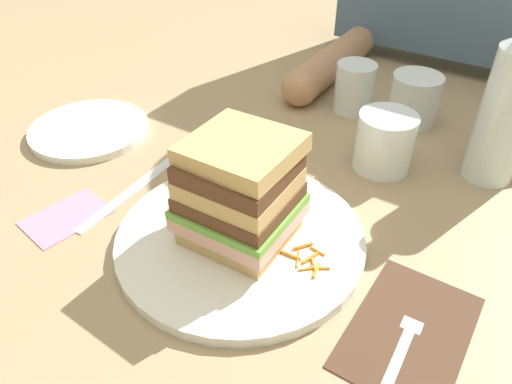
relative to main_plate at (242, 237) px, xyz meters
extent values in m
plane|color=#9E8460|center=(0.00, 0.00, -0.01)|extent=(3.00, 3.00, 0.00)
cylinder|color=white|center=(0.00, 0.00, 0.00)|extent=(0.29, 0.29, 0.01)
cube|color=tan|center=(0.00, 0.00, 0.02)|extent=(0.11, 0.10, 0.02)
cube|color=#E0A393|center=(0.00, 0.00, 0.04)|extent=(0.12, 0.11, 0.02)
cube|color=#6BA83D|center=(0.00, 0.00, 0.05)|extent=(0.12, 0.11, 0.01)
cube|color=#56331E|center=(0.00, 0.00, 0.06)|extent=(0.11, 0.11, 0.02)
cube|color=tan|center=(0.00, 0.00, 0.08)|extent=(0.11, 0.10, 0.02)
cube|color=#56331E|center=(0.00, 0.00, 0.10)|extent=(0.11, 0.10, 0.02)
cube|color=tan|center=(0.00, 0.00, 0.12)|extent=(0.11, 0.10, 0.03)
cylinder|color=orange|center=(-0.09, 0.02, 0.01)|extent=(0.02, 0.01, 0.00)
cylinder|color=orange|center=(-0.07, 0.02, 0.01)|extent=(0.02, 0.02, 0.00)
cylinder|color=orange|center=(-0.07, 0.01, 0.01)|extent=(0.02, 0.02, 0.00)
cylinder|color=orange|center=(-0.08, 0.02, 0.01)|extent=(0.02, 0.02, 0.00)
cylinder|color=orange|center=(-0.10, 0.01, 0.01)|extent=(0.02, 0.02, 0.00)
cylinder|color=orange|center=(-0.07, -0.02, 0.01)|extent=(0.01, 0.02, 0.00)
cylinder|color=orange|center=(-0.08, 0.01, 0.01)|extent=(0.03, 0.01, 0.00)
cylinder|color=orange|center=(-0.06, -0.01, 0.01)|extent=(0.03, 0.02, 0.00)
cylinder|color=orange|center=(-0.09, -0.02, 0.01)|extent=(0.02, 0.01, 0.00)
cylinder|color=orange|center=(0.08, 0.00, 0.01)|extent=(0.01, 0.02, 0.00)
cylinder|color=orange|center=(0.07, -0.01, 0.01)|extent=(0.03, 0.00, 0.00)
cylinder|color=orange|center=(0.07, 0.02, 0.01)|extent=(0.02, 0.02, 0.00)
cylinder|color=orange|center=(0.09, 0.00, 0.01)|extent=(0.01, 0.02, 0.00)
cylinder|color=orange|center=(0.10, -0.01, 0.01)|extent=(0.01, 0.02, 0.00)
cylinder|color=orange|center=(0.10, -0.01, 0.01)|extent=(0.02, 0.02, 0.00)
cylinder|color=orange|center=(0.09, -0.01, 0.01)|extent=(0.02, 0.02, 0.00)
cylinder|color=orange|center=(0.09, 0.02, 0.01)|extent=(0.02, 0.01, 0.00)
cylinder|color=orange|center=(0.10, 0.00, 0.01)|extent=(0.02, 0.01, 0.00)
cube|color=#4C3323|center=(0.21, -0.02, -0.01)|extent=(0.11, 0.16, 0.00)
cube|color=silver|center=(0.21, -0.07, 0.00)|extent=(0.01, 0.11, 0.00)
cube|color=silver|center=(0.21, -0.01, 0.00)|extent=(0.02, 0.02, 0.00)
cylinder|color=silver|center=(0.22, 0.02, 0.00)|extent=(0.00, 0.04, 0.00)
cylinder|color=silver|center=(0.21, 0.02, 0.00)|extent=(0.00, 0.04, 0.00)
cylinder|color=silver|center=(0.21, 0.02, 0.00)|extent=(0.00, 0.04, 0.00)
cylinder|color=silver|center=(0.20, 0.02, 0.00)|extent=(0.00, 0.04, 0.00)
cube|color=silver|center=(-0.18, -0.05, -0.01)|extent=(0.02, 0.10, 0.00)
cube|color=silver|center=(-0.18, 0.05, -0.01)|extent=(0.02, 0.11, 0.00)
cylinder|color=white|center=(0.08, 0.24, 0.03)|extent=(0.08, 0.08, 0.08)
cylinder|color=orange|center=(0.08, 0.24, 0.02)|extent=(0.07, 0.07, 0.05)
cylinder|color=silver|center=(0.21, 0.29, 0.08)|extent=(0.07, 0.07, 0.18)
cylinder|color=silver|center=(0.07, 0.39, 0.03)|extent=(0.08, 0.08, 0.08)
cylinder|color=silver|center=(-0.02, 0.37, 0.03)|extent=(0.07, 0.07, 0.08)
cylinder|color=white|center=(-0.34, 0.08, 0.00)|extent=(0.18, 0.18, 0.01)
cube|color=pink|center=(-0.21, -0.08, -0.01)|extent=(0.09, 0.11, 0.00)
cylinder|color=tan|center=(-0.11, 0.47, 0.02)|extent=(0.06, 0.26, 0.06)
sphere|color=tan|center=(-0.11, 0.34, 0.02)|extent=(0.06, 0.06, 0.06)
camera|label=1|loc=(0.24, -0.35, 0.40)|focal=34.46mm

